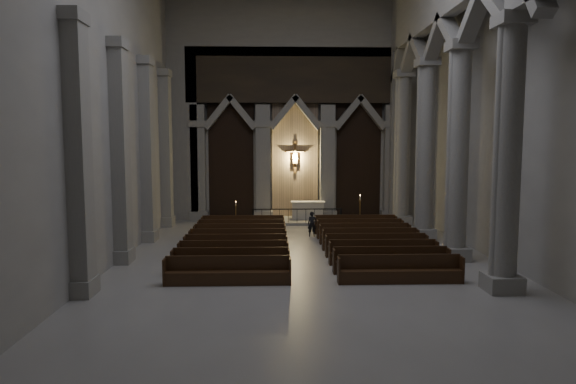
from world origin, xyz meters
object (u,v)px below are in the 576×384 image
at_px(candle_stand_left, 236,218).
at_px(candle_stand_right, 360,217).
at_px(altar_rail, 297,214).
at_px(altar, 308,210).
at_px(pews, 305,246).
at_px(worshipper, 312,224).

bearing_deg(candle_stand_left, candle_stand_right, -3.64).
xyz_separation_m(altar_rail, candle_stand_right, (3.32, 0.06, -0.17)).
bearing_deg(altar, pews, -94.70).
xyz_separation_m(altar_rail, pews, (-0.00, -6.58, -0.33)).
relative_size(altar_rail, pews, 0.50).
distance_m(altar, pews, 8.10).
relative_size(altar, pews, 0.20).
height_order(candle_stand_left, pews, candle_stand_left).
relative_size(pews, worshipper, 8.05).
bearing_deg(candle_stand_right, altar, 151.70).
xyz_separation_m(pews, worshipper, (0.55, 3.56, 0.29)).
distance_m(altar, worshipper, 4.51).
distance_m(altar, candle_stand_left, 4.03).
bearing_deg(worshipper, altar_rail, 104.09).
height_order(altar, pews, altar).
xyz_separation_m(altar_rail, worshipper, (0.55, -3.02, -0.03)).
xyz_separation_m(candle_stand_left, pews, (3.23, -7.05, -0.05)).
height_order(altar, candle_stand_left, candle_stand_left).
distance_m(candle_stand_left, worshipper, 5.15).
xyz_separation_m(candle_stand_left, worshipper, (3.78, -3.49, 0.24)).
bearing_deg(worshipper, altar, 92.29).
relative_size(candle_stand_right, pews, 0.17).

